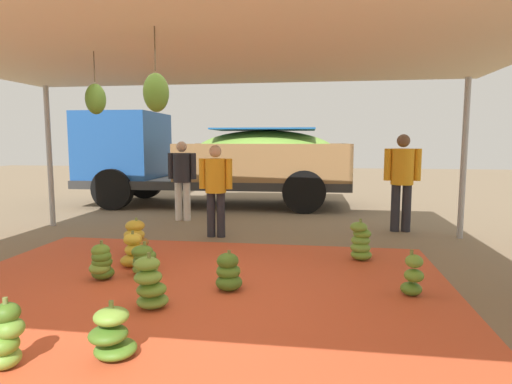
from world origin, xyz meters
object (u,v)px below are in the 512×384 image
banana_bunch_4 (413,277)px  worker_0 (402,175)px  banana_bunch_3 (228,273)px  banana_bunch_1 (112,335)px  banana_bunch_5 (145,261)px  worker_1 (182,175)px  banana_bunch_10 (101,263)px  worker_2 (216,184)px  banana_bunch_2 (150,285)px  banana_bunch_7 (6,338)px  banana_bunch_0 (133,251)px  banana_bunch_8 (136,240)px  banana_bunch_6 (361,242)px  cargo_truck_main (208,157)px

banana_bunch_4 → worker_0: 3.63m
banana_bunch_3 → banana_bunch_1: bearing=-108.7°
banana_bunch_4 → banana_bunch_5: size_ratio=1.12×
banana_bunch_4 → worker_1: bearing=133.9°
banana_bunch_10 → banana_bunch_1: bearing=-59.8°
banana_bunch_1 → worker_2: bearing=93.2°
banana_bunch_2 → banana_bunch_10: (-0.91, 0.75, -0.03)m
banana_bunch_7 → worker_0: 6.67m
banana_bunch_0 → banana_bunch_8: (-0.16, 0.47, 0.04)m
banana_bunch_8 → banana_bunch_0: bearing=-70.8°
banana_bunch_10 → banana_bunch_5: bearing=30.8°
banana_bunch_2 → banana_bunch_8: (-0.94, 1.80, 0.01)m
worker_2 → banana_bunch_2: bearing=-87.7°
banana_bunch_0 → banana_bunch_8: 0.50m
banana_bunch_3 → worker_0: size_ratio=0.25×
banana_bunch_5 → banana_bunch_6: banana_bunch_6 is taller
banana_bunch_4 → banana_bunch_7: (-3.23, -1.99, 0.02)m
banana_bunch_3 → banana_bunch_2: bearing=-136.5°
banana_bunch_7 → banana_bunch_3: bearing=56.6°
worker_0 → banana_bunch_1: bearing=-120.0°
banana_bunch_2 → banana_bunch_3: 0.91m
banana_bunch_10 → worker_1: worker_1 is taller
worker_2 → banana_bunch_10: bearing=-107.2°
banana_bunch_7 → worker_2: (0.46, 4.53, 0.69)m
banana_bunch_5 → banana_bunch_8: banana_bunch_8 is taller
banana_bunch_0 → banana_bunch_2: 1.54m
banana_bunch_1 → worker_2: (-0.24, 4.29, 0.74)m
banana_bunch_0 → banana_bunch_4: size_ratio=0.96×
worker_1 → worker_2: (1.07, -1.45, -0.04)m
banana_bunch_6 → cargo_truck_main: bearing=125.3°
banana_bunch_3 → worker_2: (-0.79, 2.65, 0.73)m
banana_bunch_2 → banana_bunch_7: (-0.59, -1.26, -0.01)m
banana_bunch_5 → worker_2: 2.42m
banana_bunch_1 → banana_bunch_8: (-1.05, 2.81, 0.06)m
banana_bunch_5 → banana_bunch_10: size_ratio=0.94×
banana_bunch_1 → cargo_truck_main: cargo_truck_main is taller
banana_bunch_3 → banana_bunch_6: (1.57, 1.50, 0.06)m
banana_bunch_1 → banana_bunch_3: banana_bunch_1 is taller
banana_bunch_3 → worker_0: 4.45m
banana_bunch_10 → worker_1: 4.06m
banana_bunch_1 → banana_bunch_10: banana_bunch_10 is taller
banana_bunch_5 → cargo_truck_main: size_ratio=0.06×
worker_0 → worker_1: 4.36m
banana_bunch_7 → worker_2: worker_2 is taller
banana_bunch_7 → worker_0: (3.71, 5.49, 0.81)m
banana_bunch_2 → banana_bunch_5: 1.11m
banana_bunch_7 → worker_1: worker_1 is taller
worker_0 → banana_bunch_8: bearing=-149.2°
banana_bunch_1 → banana_bunch_8: size_ratio=0.83×
banana_bunch_7 → banana_bunch_8: size_ratio=0.93×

